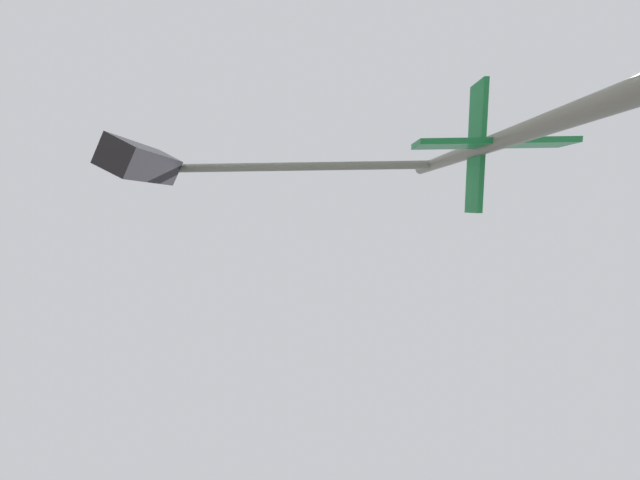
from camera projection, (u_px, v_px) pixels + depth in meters
The scene contains 1 object.
traffic_signal_near at pixel (300, 146), 2.04m from camera, with size 1.98×3.26×5.18m.
Camera 1 is at (-6.06, -6.03, 1.56)m, focal length 16.23 mm.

